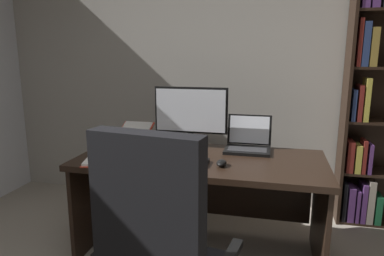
{
  "coord_description": "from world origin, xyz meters",
  "views": [
    {
      "loc": [
        0.34,
        -0.95,
        1.42
      ],
      "look_at": [
        -0.19,
        1.28,
        0.93
      ],
      "focal_mm": 32.98,
      "sensor_mm": 36.0,
      "label": 1
    }
  ],
  "objects_px": {
    "reading_stand_with_book": "(134,133)",
    "notepad": "(160,152)",
    "monitor": "(191,116)",
    "desk": "(203,179)",
    "open_binder": "(123,160)",
    "laptop": "(248,143)",
    "keyboard": "(176,161)",
    "pen": "(163,151)",
    "computer_mouse": "(221,163)"
  },
  "relations": [
    {
      "from": "reading_stand_with_book",
      "to": "notepad",
      "type": "xyz_separation_m",
      "value": [
        0.31,
        -0.29,
        -0.07
      ]
    },
    {
      "from": "monitor",
      "to": "desk",
      "type": "bearing_deg",
      "value": -54.29
    },
    {
      "from": "open_binder",
      "to": "reading_stand_with_book",
      "type": "bearing_deg",
      "value": 89.47
    },
    {
      "from": "laptop",
      "to": "notepad",
      "type": "xyz_separation_m",
      "value": [
        -0.61,
        -0.22,
        -0.05
      ]
    },
    {
      "from": "keyboard",
      "to": "reading_stand_with_book",
      "type": "xyz_separation_m",
      "value": [
        -0.49,
        0.48,
        0.06
      ]
    },
    {
      "from": "laptop",
      "to": "keyboard",
      "type": "bearing_deg",
      "value": -135.98
    },
    {
      "from": "desk",
      "to": "open_binder",
      "type": "height_order",
      "value": "open_binder"
    },
    {
      "from": "laptop",
      "to": "keyboard",
      "type": "relative_size",
      "value": 0.78
    },
    {
      "from": "keyboard",
      "to": "pen",
      "type": "relative_size",
      "value": 3.0
    },
    {
      "from": "desk",
      "to": "notepad",
      "type": "distance_m",
      "value": 0.36
    },
    {
      "from": "laptop",
      "to": "notepad",
      "type": "height_order",
      "value": "laptop"
    },
    {
      "from": "monitor",
      "to": "pen",
      "type": "height_order",
      "value": "monitor"
    },
    {
      "from": "pen",
      "to": "computer_mouse",
      "type": "bearing_deg",
      "value": -23.2
    },
    {
      "from": "desk",
      "to": "monitor",
      "type": "xyz_separation_m",
      "value": [
        -0.13,
        0.18,
        0.43
      ]
    },
    {
      "from": "monitor",
      "to": "open_binder",
      "type": "height_order",
      "value": "monitor"
    },
    {
      "from": "open_binder",
      "to": "notepad",
      "type": "relative_size",
      "value": 2.6
    },
    {
      "from": "computer_mouse",
      "to": "open_binder",
      "type": "xyz_separation_m",
      "value": [
        -0.65,
        -0.05,
        -0.01
      ]
    },
    {
      "from": "reading_stand_with_book",
      "to": "desk",
      "type": "bearing_deg",
      "value": -21.8
    },
    {
      "from": "open_binder",
      "to": "pen",
      "type": "xyz_separation_m",
      "value": [
        0.2,
        0.24,
        0.0
      ]
    },
    {
      "from": "monitor",
      "to": "keyboard",
      "type": "relative_size",
      "value": 1.33
    },
    {
      "from": "keyboard",
      "to": "notepad",
      "type": "height_order",
      "value": "keyboard"
    },
    {
      "from": "laptop",
      "to": "reading_stand_with_book",
      "type": "distance_m",
      "value": 0.93
    },
    {
      "from": "keyboard",
      "to": "computer_mouse",
      "type": "xyz_separation_m",
      "value": [
        0.3,
        0.0,
        0.01
      ]
    },
    {
      "from": "laptop",
      "to": "computer_mouse",
      "type": "height_order",
      "value": "laptop"
    },
    {
      "from": "reading_stand_with_book",
      "to": "notepad",
      "type": "relative_size",
      "value": 1.36
    },
    {
      "from": "monitor",
      "to": "laptop",
      "type": "xyz_separation_m",
      "value": [
        0.43,
        0.0,
        -0.19
      ]
    },
    {
      "from": "pen",
      "to": "reading_stand_with_book",
      "type": "bearing_deg",
      "value": 139.45
    },
    {
      "from": "reading_stand_with_book",
      "to": "notepad",
      "type": "bearing_deg",
      "value": -42.3
    },
    {
      "from": "computer_mouse",
      "to": "reading_stand_with_book",
      "type": "xyz_separation_m",
      "value": [
        -0.79,
        0.48,
        0.05
      ]
    },
    {
      "from": "laptop",
      "to": "monitor",
      "type": "bearing_deg",
      "value": -179.47
    },
    {
      "from": "monitor",
      "to": "pen",
      "type": "bearing_deg",
      "value": -125.03
    },
    {
      "from": "open_binder",
      "to": "pen",
      "type": "distance_m",
      "value": 0.32
    },
    {
      "from": "desk",
      "to": "open_binder",
      "type": "bearing_deg",
      "value": -149.73
    },
    {
      "from": "monitor",
      "to": "reading_stand_with_book",
      "type": "relative_size",
      "value": 1.96
    },
    {
      "from": "open_binder",
      "to": "notepad",
      "type": "bearing_deg",
      "value": 39.01
    },
    {
      "from": "monitor",
      "to": "computer_mouse",
      "type": "relative_size",
      "value": 5.37
    },
    {
      "from": "pen",
      "to": "desk",
      "type": "bearing_deg",
      "value": 7.57
    },
    {
      "from": "monitor",
      "to": "notepad",
      "type": "xyz_separation_m",
      "value": [
        -0.17,
        -0.22,
        -0.23
      ]
    },
    {
      "from": "laptop",
      "to": "computer_mouse",
      "type": "distance_m",
      "value": 0.44
    },
    {
      "from": "monitor",
      "to": "keyboard",
      "type": "bearing_deg",
      "value": -90.0
    },
    {
      "from": "keyboard",
      "to": "reading_stand_with_book",
      "type": "height_order",
      "value": "reading_stand_with_book"
    },
    {
      "from": "notepad",
      "to": "computer_mouse",
      "type": "bearing_deg",
      "value": -22.32
    },
    {
      "from": "reading_stand_with_book",
      "to": "open_binder",
      "type": "distance_m",
      "value": 0.55
    },
    {
      "from": "laptop",
      "to": "notepad",
      "type": "relative_size",
      "value": 1.56
    },
    {
      "from": "desk",
      "to": "reading_stand_with_book",
      "type": "xyz_separation_m",
      "value": [
        -0.62,
        0.25,
        0.26
      ]
    },
    {
      "from": "notepad",
      "to": "pen",
      "type": "height_order",
      "value": "pen"
    },
    {
      "from": "desk",
      "to": "reading_stand_with_book",
      "type": "distance_m",
      "value": 0.72
    },
    {
      "from": "computer_mouse",
      "to": "reading_stand_with_book",
      "type": "bearing_deg",
      "value": 148.64
    },
    {
      "from": "monitor",
      "to": "laptop",
      "type": "height_order",
      "value": "monitor"
    },
    {
      "from": "monitor",
      "to": "open_binder",
      "type": "bearing_deg",
      "value": -127.21
    }
  ]
}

